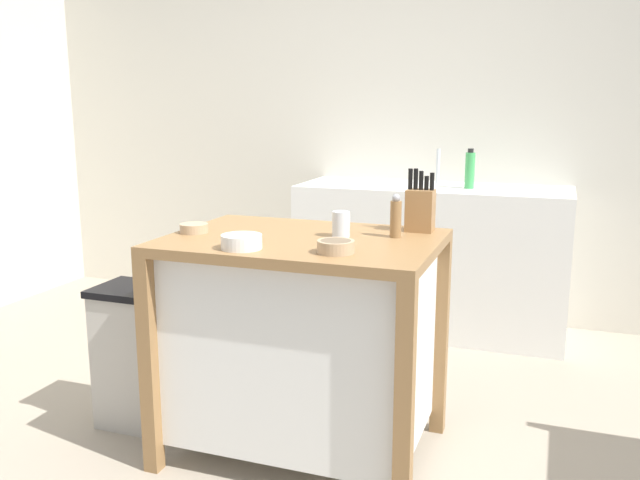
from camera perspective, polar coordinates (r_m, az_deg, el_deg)
The scene contains 13 objects.
ground_plane at distance 2.97m, azimuth -3.25°, elevation -16.76°, with size 6.30×6.30×0.00m, color gray.
wall_back at distance 4.53m, azimuth 6.69°, elevation 10.19°, with size 5.30×0.10×2.60m, color beige.
kitchen_island at distance 2.70m, azimuth -1.45°, elevation -8.01°, with size 1.05×0.76×0.90m.
knife_block at distance 2.73m, azimuth 8.55°, elevation 2.67°, with size 0.11×0.09×0.25m.
bowl_ceramic_wide at distance 2.41m, azimuth -6.72°, elevation -0.11°, with size 0.15×0.15×0.05m.
bowl_stoneware_deep at distance 2.33m, azimuth 1.36°, elevation -0.54°, with size 0.13×0.13×0.04m.
bowl_ceramic_small at distance 2.73m, azimuth -10.70°, elevation 1.03°, with size 0.11×0.11×0.04m.
drinking_cup at distance 2.60m, azimuth 1.81°, elevation 1.36°, with size 0.07×0.07×0.10m.
pepper_grinder at distance 2.60m, azimuth 6.48°, elevation 1.96°, with size 0.04×0.04×0.17m.
trash_bin at distance 3.09m, azimuth -15.10°, elevation -9.50°, with size 0.36×0.28×0.63m.
sink_counter at distance 4.23m, azimuth 9.44°, elevation -1.54°, with size 1.64×0.60×0.91m.
sink_faucet at distance 4.27m, azimuth 10.03°, elevation 6.22°, with size 0.02×0.02×0.22m.
bottle_hand_soap at distance 4.08m, azimuth 12.67°, elevation 5.87°, with size 0.06×0.06×0.24m.
Camera 1 is at (1.03, -2.40, 1.42)m, focal length 37.49 mm.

